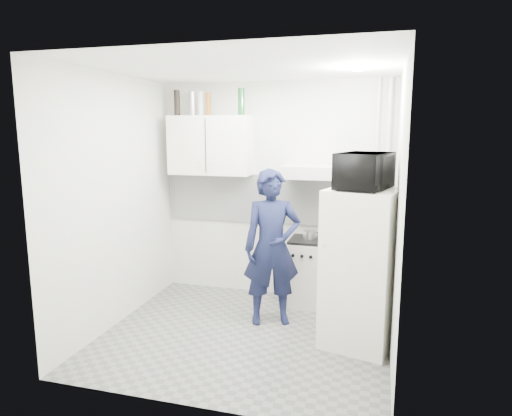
# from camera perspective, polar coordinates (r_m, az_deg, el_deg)

# --- Properties ---
(floor) EXTENTS (2.80, 2.80, 0.00)m
(floor) POSITION_cam_1_polar(r_m,az_deg,el_deg) (4.76, -1.36, -15.59)
(floor) COLOR slate
(floor) RESTS_ON ground
(ceiling) EXTENTS (2.80, 2.80, 0.00)m
(ceiling) POSITION_cam_1_polar(r_m,az_deg,el_deg) (4.33, -1.51, 17.20)
(ceiling) COLOR white
(ceiling) RESTS_ON wall_back
(wall_back) EXTENTS (2.80, 0.00, 2.80)m
(wall_back) POSITION_cam_1_polar(r_m,az_deg,el_deg) (5.56, 2.35, 2.15)
(wall_back) COLOR beige
(wall_back) RESTS_ON floor
(wall_left) EXTENTS (0.00, 2.60, 2.60)m
(wall_left) POSITION_cam_1_polar(r_m,az_deg,el_deg) (4.95, -17.12, 0.76)
(wall_left) COLOR beige
(wall_left) RESTS_ON floor
(wall_right) EXTENTS (0.00, 2.60, 2.60)m
(wall_right) POSITION_cam_1_polar(r_m,az_deg,el_deg) (4.18, 17.26, -0.88)
(wall_right) COLOR beige
(wall_right) RESTS_ON floor
(person) EXTENTS (0.70, 0.59, 1.64)m
(person) POSITION_cam_1_polar(r_m,az_deg,el_deg) (4.79, 2.01, -4.95)
(person) COLOR black
(person) RESTS_ON floor
(stove) EXTENTS (0.48, 0.48, 0.76)m
(stove) POSITION_cam_1_polar(r_m,az_deg,el_deg) (5.43, 6.68, -8.06)
(stove) COLOR beige
(stove) RESTS_ON floor
(fridge) EXTENTS (0.75, 0.75, 1.50)m
(fridge) POSITION_cam_1_polar(r_m,az_deg,el_deg) (4.44, 12.95, -7.36)
(fridge) COLOR white
(fridge) RESTS_ON floor
(stove_top) EXTENTS (0.46, 0.46, 0.03)m
(stove_top) POSITION_cam_1_polar(r_m,az_deg,el_deg) (5.32, 6.77, -4.01)
(stove_top) COLOR black
(stove_top) RESTS_ON stove
(saucepan) EXTENTS (0.16, 0.16, 0.09)m
(saucepan) POSITION_cam_1_polar(r_m,az_deg,el_deg) (5.33, 6.71, -3.34)
(saucepan) COLOR silver
(saucepan) RESTS_ON stove_top
(microwave) EXTENTS (0.68, 0.55, 0.33)m
(microwave) POSITION_cam_1_polar(r_m,az_deg,el_deg) (4.26, 13.42, 4.52)
(microwave) COLOR black
(microwave) RESTS_ON fridge
(bottle_a) EXTENTS (0.07, 0.07, 0.31)m
(bottle_a) POSITION_cam_1_polar(r_m,az_deg,el_deg) (5.74, -9.85, 12.81)
(bottle_a) COLOR black
(bottle_a) RESTS_ON upper_cabinet
(bottle_b) EXTENTS (0.07, 0.07, 0.28)m
(bottle_b) POSITION_cam_1_polar(r_m,az_deg,el_deg) (5.65, -7.96, 12.77)
(bottle_b) COLOR silver
(bottle_b) RESTS_ON upper_cabinet
(bottle_c) EXTENTS (0.07, 0.07, 0.28)m
(bottle_c) POSITION_cam_1_polar(r_m,az_deg,el_deg) (5.61, -6.92, 12.80)
(bottle_c) COLOR #B2B7BC
(bottle_c) RESTS_ON upper_cabinet
(bottle_d) EXTENTS (0.06, 0.06, 0.27)m
(bottle_d) POSITION_cam_1_polar(r_m,az_deg,el_deg) (5.58, -5.99, 12.80)
(bottle_d) COLOR brown
(bottle_d) RESTS_ON upper_cabinet
(bottle_e) EXTENTS (0.08, 0.08, 0.31)m
(bottle_e) POSITION_cam_1_polar(r_m,az_deg,el_deg) (5.44, -1.86, 13.13)
(bottle_e) COLOR #144C1E
(bottle_e) RESTS_ON upper_cabinet
(upper_cabinet) EXTENTS (1.00, 0.35, 0.70)m
(upper_cabinet) POSITION_cam_1_polar(r_m,az_deg,el_deg) (5.56, -5.64, 7.81)
(upper_cabinet) COLOR white
(upper_cabinet) RESTS_ON wall_back
(range_hood) EXTENTS (0.60, 0.50, 0.14)m
(range_hood) POSITION_cam_1_polar(r_m,az_deg,el_deg) (5.19, 6.58, 4.55)
(range_hood) COLOR beige
(range_hood) RESTS_ON wall_back
(backsplash) EXTENTS (2.74, 0.03, 0.60)m
(backsplash) POSITION_cam_1_polar(r_m,az_deg,el_deg) (5.56, 2.31, 1.11)
(backsplash) COLOR white
(backsplash) RESTS_ON wall_back
(pipe_a) EXTENTS (0.05, 0.05, 2.60)m
(pipe_a) POSITION_cam_1_polar(r_m,az_deg,el_deg) (5.33, 15.88, 1.45)
(pipe_a) COLOR beige
(pipe_a) RESTS_ON floor
(pipe_b) EXTENTS (0.04, 0.04, 2.60)m
(pipe_b) POSITION_cam_1_polar(r_m,az_deg,el_deg) (5.33, 14.59, 1.51)
(pipe_b) COLOR beige
(pipe_b) RESTS_ON floor
(ceiling_spot_fixture) EXTENTS (0.10, 0.10, 0.02)m
(ceiling_spot_fixture) POSITION_cam_1_polar(r_m,az_deg,el_deg) (4.35, 12.59, 16.56)
(ceiling_spot_fixture) COLOR white
(ceiling_spot_fixture) RESTS_ON ceiling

